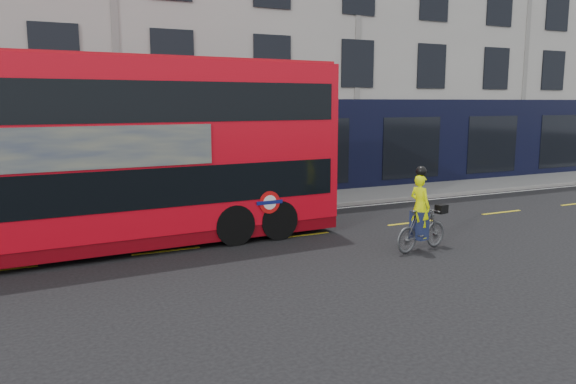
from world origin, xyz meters
TOP-DOWN VIEW (x-y plane):
  - ground at (0.00, 0.00)m, footprint 120.00×120.00m
  - pavement at (0.00, 6.50)m, footprint 60.00×3.00m
  - kerb at (0.00, 5.00)m, footprint 60.00×0.12m
  - building_terrace at (0.00, 12.94)m, footprint 50.00×10.07m
  - road_edge_line at (0.00, 4.70)m, footprint 58.00×0.10m
  - lane_dashes at (0.00, 1.50)m, footprint 58.00×0.12m
  - bus at (-1.10, 2.46)m, footprint 12.58×3.42m
  - cyclist at (6.06, -1.37)m, footprint 1.92×0.86m

SIDE VIEW (x-z plane):
  - ground at x=0.00m, z-range 0.00..0.00m
  - road_edge_line at x=0.00m, z-range 0.00..0.01m
  - lane_dashes at x=0.00m, z-range 0.00..0.01m
  - pavement at x=0.00m, z-range 0.00..0.12m
  - kerb at x=0.00m, z-range 0.00..0.13m
  - cyclist at x=6.06m, z-range -0.38..1.88m
  - bus at x=-1.10m, z-range 0.06..5.09m
  - building_terrace at x=0.00m, z-range -0.01..14.99m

